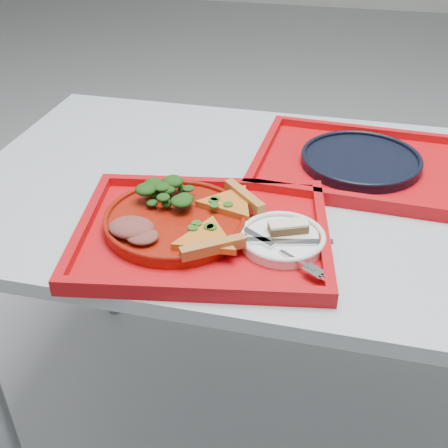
{
  "coord_description": "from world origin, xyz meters",
  "views": [
    {
      "loc": [
        -0.02,
        -1.01,
        1.34
      ],
      "look_at": [
        -0.21,
        -0.2,
        0.78
      ],
      "focal_mm": 45.0,
      "sensor_mm": 36.0,
      "label": 1
    }
  ],
  "objects_px": {
    "tray_far": "(360,167)",
    "dinner_plate": "(175,222)",
    "dessert_bar": "(288,227)",
    "navy_plate": "(361,161)",
    "tray_main": "(203,235)"
  },
  "relations": [
    {
      "from": "tray_far",
      "to": "dessert_bar",
      "type": "relative_size",
      "value": 6.07
    },
    {
      "from": "tray_far",
      "to": "navy_plate",
      "type": "relative_size",
      "value": 1.73
    },
    {
      "from": "dinner_plate",
      "to": "navy_plate",
      "type": "xyz_separation_m",
      "value": [
        0.32,
        0.32,
        -0.0
      ]
    },
    {
      "from": "tray_far",
      "to": "dessert_bar",
      "type": "bearing_deg",
      "value": -107.69
    },
    {
      "from": "tray_main",
      "to": "navy_plate",
      "type": "distance_m",
      "value": 0.43
    },
    {
      "from": "tray_main",
      "to": "dessert_bar",
      "type": "xyz_separation_m",
      "value": [
        0.15,
        0.02,
        0.03
      ]
    },
    {
      "from": "tray_far",
      "to": "navy_plate",
      "type": "height_order",
      "value": "navy_plate"
    },
    {
      "from": "dessert_bar",
      "to": "navy_plate",
      "type": "bearing_deg",
      "value": 45.8
    },
    {
      "from": "tray_main",
      "to": "dinner_plate",
      "type": "height_order",
      "value": "dinner_plate"
    },
    {
      "from": "tray_far",
      "to": "dinner_plate",
      "type": "distance_m",
      "value": 0.46
    },
    {
      "from": "dinner_plate",
      "to": "tray_main",
      "type": "bearing_deg",
      "value": -10.3
    },
    {
      "from": "tray_main",
      "to": "tray_far",
      "type": "bearing_deg",
      "value": 41.67
    },
    {
      "from": "tray_main",
      "to": "tray_far",
      "type": "distance_m",
      "value": 0.43
    },
    {
      "from": "tray_main",
      "to": "navy_plate",
      "type": "bearing_deg",
      "value": 41.67
    },
    {
      "from": "tray_main",
      "to": "dinner_plate",
      "type": "relative_size",
      "value": 1.73
    }
  ]
}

